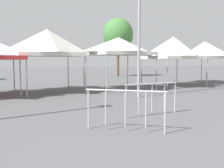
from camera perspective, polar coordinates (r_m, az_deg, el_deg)
canopy_tent_behind_center at (r=15.26m, az=-14.09°, el=8.78°), size 3.57×3.57×3.56m
canopy_tent_behind_right at (r=16.24m, az=1.49°, el=8.32°), size 3.58×3.58×3.24m
canopy_tent_behind_left at (r=18.64m, az=13.36°, el=7.76°), size 3.52×3.52×3.45m
canopy_tent_far_right at (r=21.91m, az=19.70°, el=7.06°), size 3.57×3.57×3.31m
tree_behind_tents_right at (r=29.40m, az=1.34°, el=10.78°), size 3.35×3.35×6.52m
crowd_barrier_mid_lot at (r=8.61m, az=8.82°, el=-1.93°), size 2.10×0.13×1.08m
crowd_barrier_near_person at (r=6.60m, az=2.97°, el=-4.05°), size 1.62×1.42×1.08m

